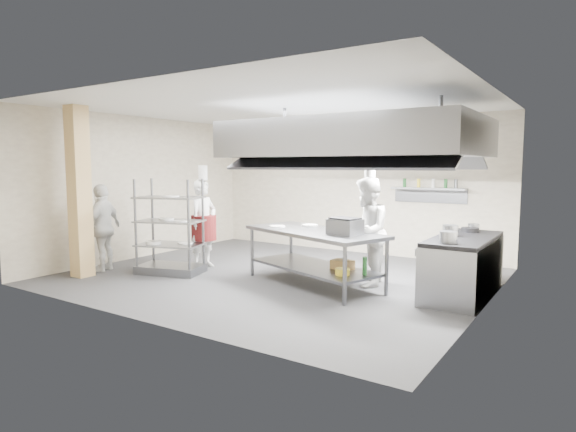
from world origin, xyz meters
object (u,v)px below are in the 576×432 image
Objects in this scene: chef_plating at (103,227)px; griddle at (345,227)px; pass_rack at (170,226)px; island at (314,258)px; chef_line at (367,232)px; chef_head at (204,224)px; cooking_range at (463,268)px; stockpot at (450,230)px.

griddle is (4.48, 1.08, 0.21)m from chef_plating.
pass_rack reaches higher than griddle.
chef_line reaches higher than island.
chef_head is 3.24m from chef_line.
pass_rack is at bearing -164.40° from cooking_range.
chef_plating reaches higher than cooking_range.
griddle reaches higher than stockpot.
chef_line is 3.77× the size of griddle.
chef_head is at bearing -161.45° from island.
stockpot is at bearing 88.37° from chef_plating.
stockpot is (2.01, 0.68, 0.53)m from island.
island reaches higher than cooking_range.
griddle is at bearing 7.97° from island.
pass_rack is at bearing -89.39° from chef_line.
chef_line reaches higher than chef_head.
pass_rack is 0.97× the size of chef_line.
chef_plating is at bearing -162.19° from stockpot.
stockpot reaches higher than island.
chef_plating reaches higher than griddle.
chef_line is 7.64× the size of stockpot.
pass_rack is at bearing 168.27° from chef_head.
chef_head is 4.53m from stockpot.
cooking_range is 1.23× the size of chef_plating.
griddle is (3.26, 0.57, 0.16)m from pass_rack.
griddle is at bearing -90.88° from chef_head.
chef_line is at bearing 49.24° from island.
stockpot is (1.39, 0.80, -0.04)m from griddle.
griddle reaches higher than island.
chef_head is 3.59× the size of griddle.
chef_head is 1.04× the size of chef_plating.
chef_line reaches higher than chef_plating.
griddle is (-1.60, -0.79, 0.61)m from cooking_range.
island is 0.96m from chef_line.
island is 5.30× the size of griddle.
chef_plating is (-1.22, -0.52, -0.05)m from pass_rack.
pass_rack is 3.31m from griddle.
chef_plating is at bearing -162.86° from cooking_range.
chef_plating is 6.98× the size of stockpot.
cooking_range is 1.18× the size of chef_head.
chef_plating is 4.62m from griddle.
chef_plating is (-3.86, -1.21, 0.36)m from island.
pass_rack reaches higher than island.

